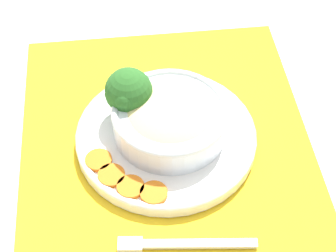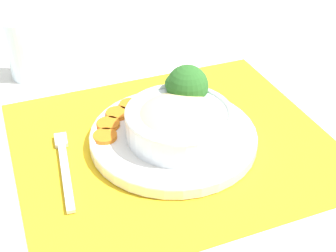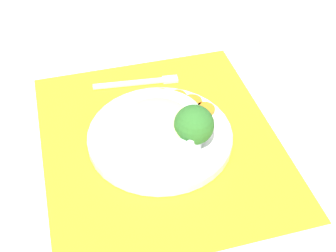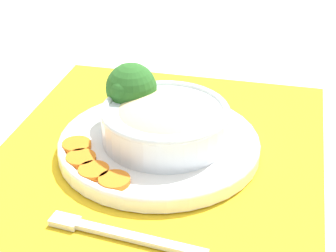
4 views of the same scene
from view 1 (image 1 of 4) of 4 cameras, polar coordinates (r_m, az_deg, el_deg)
ground_plane at (r=0.85m, az=-0.20°, el=-1.69°), size 4.00×4.00×0.00m
placemat at (r=0.85m, az=-0.20°, el=-1.60°), size 0.55×0.49×0.00m
plate at (r=0.84m, az=-0.20°, el=-1.03°), size 0.27×0.27×0.02m
bowl at (r=0.82m, az=0.22°, el=0.86°), size 0.17×0.17×0.06m
broccoli_floret at (r=0.83m, az=-4.04°, el=3.49°), size 0.07×0.07×0.09m
carrot_slice_near at (r=0.81m, az=-7.07°, el=-3.47°), size 0.04×0.04×0.01m
carrot_slice_middle at (r=0.79m, az=-5.76°, el=-5.03°), size 0.04×0.04×0.01m
carrot_slice_far at (r=0.78m, az=-3.83°, el=-6.21°), size 0.04×0.04×0.01m
carrot_slice_extra at (r=0.77m, az=-1.46°, el=-6.85°), size 0.04×0.04×0.01m
fork at (r=0.75m, az=0.51°, el=-11.91°), size 0.06×0.18×0.01m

